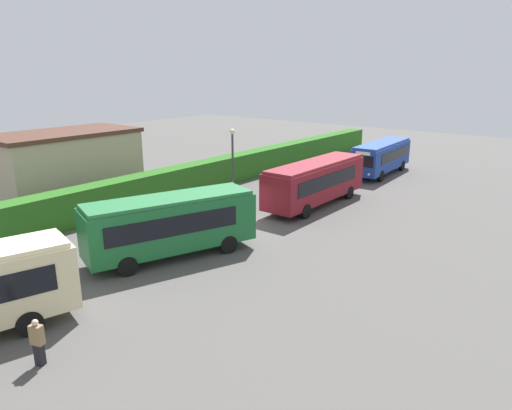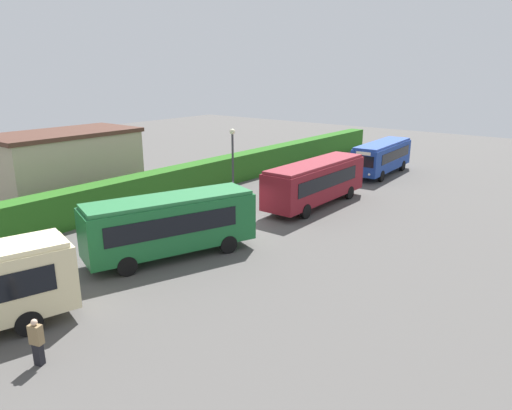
# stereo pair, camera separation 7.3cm
# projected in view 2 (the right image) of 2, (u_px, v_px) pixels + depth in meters

# --- Properties ---
(ground_plane) EXTENTS (107.88, 107.88, 0.00)m
(ground_plane) POSITION_uv_depth(u_px,v_px,m) (236.00, 224.00, 30.13)
(ground_plane) COLOR #514F4C
(bus_green) EXTENTS (9.27, 5.44, 3.28)m
(bus_green) POSITION_uv_depth(u_px,v_px,m) (171.00, 223.00, 24.51)
(bus_green) COLOR #19602D
(bus_green) RESTS_ON ground_plane
(bus_maroon) EXTENTS (10.29, 2.62, 3.22)m
(bus_maroon) POSITION_uv_depth(u_px,v_px,m) (316.00, 181.00, 33.89)
(bus_maroon) COLOR maroon
(bus_maroon) RESTS_ON ground_plane
(bus_blue) EXTENTS (9.43, 2.88, 3.05)m
(bus_blue) POSITION_uv_depth(u_px,v_px,m) (382.00, 156.00, 43.97)
(bus_blue) COLOR navy
(bus_blue) RESTS_ON ground_plane
(person_left) EXTENTS (0.39, 0.50, 1.71)m
(person_left) POSITION_uv_depth(u_px,v_px,m) (37.00, 341.00, 15.63)
(person_left) COLOR black
(person_left) RESTS_ON ground_plane
(person_center) EXTENTS (0.47, 0.47, 1.72)m
(person_center) POSITION_uv_depth(u_px,v_px,m) (206.00, 219.00, 28.29)
(person_center) COLOR maroon
(person_center) RESTS_ON ground_plane
(person_right) EXTENTS (0.55, 0.38, 1.78)m
(person_right) POSITION_uv_depth(u_px,v_px,m) (275.00, 188.00, 35.68)
(person_right) COLOR olive
(person_right) RESTS_ON ground_plane
(hedge_row) EXTENTS (65.94, 1.63, 2.33)m
(hedge_row) POSITION_uv_depth(u_px,v_px,m) (153.00, 188.00, 34.59)
(hedge_row) COLOR #28621C
(hedge_row) RESTS_ON ground_plane
(depot_building) EXTENTS (10.27, 5.54, 5.31)m
(depot_building) POSITION_uv_depth(u_px,v_px,m) (67.00, 167.00, 34.41)
(depot_building) COLOR tan
(depot_building) RESTS_ON ground_plane
(lamppost) EXTENTS (0.36, 0.36, 5.93)m
(lamppost) POSITION_uv_depth(u_px,v_px,m) (233.00, 163.00, 30.68)
(lamppost) COLOR #38383D
(lamppost) RESTS_ON ground_plane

